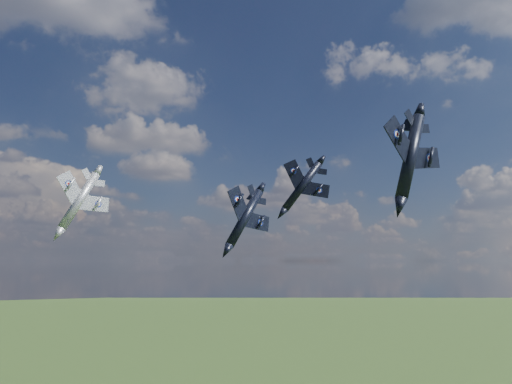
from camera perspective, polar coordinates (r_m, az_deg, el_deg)
name	(u,v)px	position (r m, az deg, el deg)	size (l,w,h in m)	color
jet_lead_navy	(245,218)	(81.00, -1.28, -2.95)	(10.96, 15.29, 3.16)	black
jet_right_navy	(410,156)	(62.00, 17.23, 3.91)	(10.97, 15.29, 3.16)	black
jet_high_navy	(302,186)	(100.28, 5.29, 0.68)	(11.58, 16.15, 3.34)	black
jet_left_silver	(79,201)	(76.95, -19.55, -0.93)	(9.47, 13.20, 2.73)	gray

